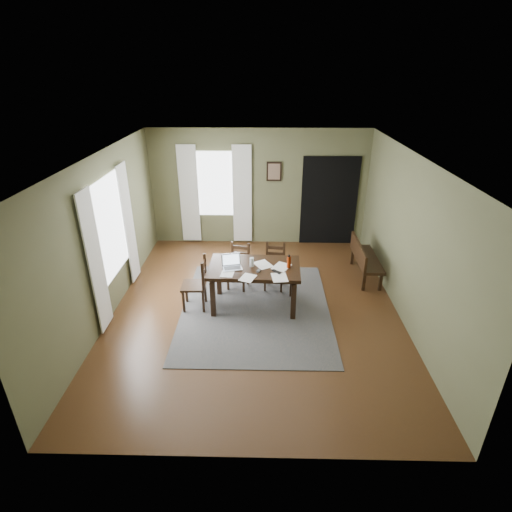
{
  "coord_description": "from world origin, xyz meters",
  "views": [
    {
      "loc": [
        0.14,
        -6.02,
        3.94
      ],
      "look_at": [
        0.0,
        0.3,
        0.9
      ],
      "focal_mm": 28.0,
      "sensor_mm": 36.0,
      "label": 1
    }
  ],
  "objects_px": {
    "dining_table": "(254,271)",
    "bench": "(364,257)",
    "chair_back_right": "(275,267)",
    "laptop": "(232,264)",
    "chair_end": "(197,284)",
    "water_bottle": "(289,262)",
    "chair_back_left": "(239,266)"
  },
  "relations": [
    {
      "from": "bench",
      "to": "water_bottle",
      "type": "height_order",
      "value": "water_bottle"
    },
    {
      "from": "laptop",
      "to": "water_bottle",
      "type": "distance_m",
      "value": 0.98
    },
    {
      "from": "dining_table",
      "to": "chair_back_left",
      "type": "bearing_deg",
      "value": 116.42
    },
    {
      "from": "chair_end",
      "to": "water_bottle",
      "type": "relative_size",
      "value": 4.09
    },
    {
      "from": "bench",
      "to": "dining_table",
      "type": "bearing_deg",
      "value": 118.04
    },
    {
      "from": "chair_end",
      "to": "laptop",
      "type": "relative_size",
      "value": 2.56
    },
    {
      "from": "dining_table",
      "to": "chair_back_right",
      "type": "xyz_separation_m",
      "value": [
        0.37,
        0.7,
        -0.27
      ]
    },
    {
      "from": "bench",
      "to": "laptop",
      "type": "xyz_separation_m",
      "value": [
        -2.56,
        -1.2,
        0.41
      ]
    },
    {
      "from": "water_bottle",
      "to": "chair_back_right",
      "type": "bearing_deg",
      "value": 106.7
    },
    {
      "from": "dining_table",
      "to": "chair_end",
      "type": "height_order",
      "value": "chair_end"
    },
    {
      "from": "chair_back_right",
      "to": "bench",
      "type": "height_order",
      "value": "chair_back_right"
    },
    {
      "from": "chair_back_right",
      "to": "water_bottle",
      "type": "distance_m",
      "value": 0.89
    },
    {
      "from": "chair_back_right",
      "to": "water_bottle",
      "type": "xyz_separation_m",
      "value": [
        0.22,
        -0.73,
        0.47
      ]
    },
    {
      "from": "chair_back_right",
      "to": "laptop",
      "type": "bearing_deg",
      "value": -128.36
    },
    {
      "from": "dining_table",
      "to": "chair_back_left",
      "type": "distance_m",
      "value": 0.81
    },
    {
      "from": "chair_end",
      "to": "water_bottle",
      "type": "xyz_separation_m",
      "value": [
        1.59,
        0.04,
        0.43
      ]
    },
    {
      "from": "dining_table",
      "to": "chair_back_left",
      "type": "xyz_separation_m",
      "value": [
        -0.32,
        0.7,
        -0.27
      ]
    },
    {
      "from": "water_bottle",
      "to": "bench",
      "type": "bearing_deg",
      "value": 36.9
    },
    {
      "from": "chair_end",
      "to": "chair_back_right",
      "type": "height_order",
      "value": "chair_end"
    },
    {
      "from": "dining_table",
      "to": "chair_back_right",
      "type": "relative_size",
      "value": 1.82
    },
    {
      "from": "chair_back_left",
      "to": "laptop",
      "type": "relative_size",
      "value": 2.31
    },
    {
      "from": "laptop",
      "to": "dining_table",
      "type": "bearing_deg",
      "value": -7.41
    },
    {
      "from": "dining_table",
      "to": "chair_back_left",
      "type": "height_order",
      "value": "chair_back_left"
    },
    {
      "from": "dining_table",
      "to": "chair_back_right",
      "type": "distance_m",
      "value": 0.83
    },
    {
      "from": "bench",
      "to": "water_bottle",
      "type": "bearing_deg",
      "value": 126.9
    },
    {
      "from": "dining_table",
      "to": "chair_back_right",
      "type": "height_order",
      "value": "chair_back_right"
    },
    {
      "from": "bench",
      "to": "laptop",
      "type": "bearing_deg",
      "value": 115.09
    },
    {
      "from": "dining_table",
      "to": "bench",
      "type": "relative_size",
      "value": 1.22
    },
    {
      "from": "chair_back_left",
      "to": "laptop",
      "type": "height_order",
      "value": "laptop"
    },
    {
      "from": "dining_table",
      "to": "bench",
      "type": "xyz_separation_m",
      "value": [
        2.18,
        1.16,
        -0.26
      ]
    },
    {
      "from": "chair_back_left",
      "to": "chair_back_right",
      "type": "xyz_separation_m",
      "value": [
        0.69,
        -0.0,
        0.0
      ]
    },
    {
      "from": "chair_back_right",
      "to": "dining_table",
      "type": "bearing_deg",
      "value": -110.68
    }
  ]
}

